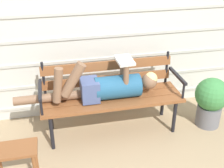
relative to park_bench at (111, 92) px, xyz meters
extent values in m
plane|color=tan|center=(0.00, -0.23, -0.51)|extent=(12.00, 12.00, 0.00)
cube|color=beige|center=(0.00, 0.48, 0.69)|extent=(4.30, 0.06, 2.41)
cube|color=#B7B7AD|center=(0.00, 0.45, -0.36)|extent=(4.30, 0.02, 0.04)
cube|color=#B7B7AD|center=(0.00, 0.45, -0.06)|extent=(4.30, 0.02, 0.04)
cube|color=#B7B7AD|center=(0.00, 0.45, 0.24)|extent=(4.30, 0.02, 0.04)
cube|color=#B7B7AD|center=(0.00, 0.45, 0.54)|extent=(4.30, 0.02, 0.04)
cube|color=#B7B7AD|center=(0.00, 0.45, 0.84)|extent=(4.30, 0.02, 0.04)
cube|color=brown|center=(0.00, -0.23, -0.06)|extent=(1.66, 0.15, 0.04)
cube|color=brown|center=(0.00, -0.07, -0.06)|extent=(1.66, 0.15, 0.04)
cube|color=brown|center=(0.00, 0.09, -0.06)|extent=(1.66, 0.15, 0.04)
cube|color=brown|center=(0.00, 0.17, 0.08)|extent=(1.60, 0.05, 0.11)
cube|color=brown|center=(0.00, 0.17, 0.27)|extent=(1.60, 0.05, 0.11)
cylinder|color=black|center=(-0.76, 0.17, 0.17)|extent=(0.03, 0.03, 0.42)
cylinder|color=black|center=(0.76, 0.17, 0.17)|extent=(0.03, 0.03, 0.42)
cylinder|color=black|center=(-0.73, -0.26, -0.29)|extent=(0.04, 0.04, 0.44)
cylinder|color=black|center=(0.73, -0.26, -0.29)|extent=(0.04, 0.04, 0.44)
cylinder|color=black|center=(-0.73, 0.12, -0.29)|extent=(0.04, 0.04, 0.44)
cylinder|color=black|center=(0.73, 0.12, -0.29)|extent=(0.04, 0.04, 0.44)
cube|color=black|center=(-0.81, -0.07, 0.16)|extent=(0.04, 0.47, 0.03)
cylinder|color=black|center=(-0.81, -0.26, 0.06)|extent=(0.03, 0.03, 0.20)
cube|color=black|center=(0.81, -0.07, 0.16)|extent=(0.04, 0.47, 0.03)
cylinder|color=black|center=(0.81, -0.26, 0.06)|extent=(0.03, 0.03, 0.20)
cylinder|color=#23567A|center=(0.06, -0.07, 0.10)|extent=(0.53, 0.27, 0.27)
cube|color=#475684|center=(-0.26, -0.07, 0.10)|extent=(0.20, 0.26, 0.24)
sphere|color=brown|center=(0.45, -0.07, 0.13)|extent=(0.19, 0.19, 0.19)
sphere|color=#E0C67A|center=(0.47, -0.07, 0.16)|extent=(0.16, 0.16, 0.16)
cylinder|color=brown|center=(-0.44, -0.13, 0.28)|extent=(0.31, 0.11, 0.41)
cylinder|color=brown|center=(-0.61, -0.13, 0.23)|extent=(0.15, 0.09, 0.41)
cylinder|color=brown|center=(-0.73, -0.01, 0.02)|extent=(0.77, 0.10, 0.10)
cylinder|color=brown|center=(0.14, -0.15, 0.25)|extent=(0.06, 0.06, 0.31)
cylinder|color=brown|center=(0.14, 0.01, 0.25)|extent=(0.06, 0.06, 0.31)
cube|color=silver|center=(0.14, -0.07, 0.42)|extent=(0.20, 0.26, 0.05)
cube|color=brown|center=(-1.09, -0.66, -0.13)|extent=(0.44, 0.26, 0.03)
cylinder|color=brown|center=(-0.91, -0.56, -0.33)|extent=(0.04, 0.04, 0.36)
cylinder|color=slate|center=(1.22, -0.21, -0.37)|extent=(0.30, 0.30, 0.27)
sphere|color=#3D8442|center=(1.22, -0.21, -0.07)|extent=(0.41, 0.41, 0.41)
camera|label=1|loc=(-0.64, -2.94, 1.70)|focal=46.45mm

